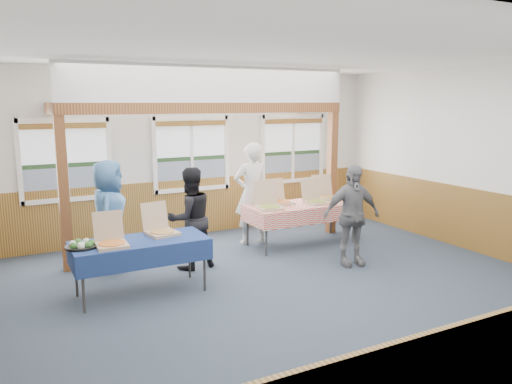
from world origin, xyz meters
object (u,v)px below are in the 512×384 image
(table_right, at_px, (302,207))
(woman_black, at_px, (190,218))
(table_left, at_px, (140,244))
(woman_white, at_px, (252,194))
(man_blue, at_px, (109,215))
(person_grey, at_px, (352,215))

(table_right, bearing_deg, woman_black, -154.01)
(table_left, distance_m, table_right, 3.42)
(woman_white, xyz_separation_m, woman_black, (-1.50, -0.80, -0.14))
(man_blue, bearing_deg, person_grey, -94.55)
(table_right, height_order, woman_black, woman_black)
(table_right, bearing_deg, person_grey, -69.78)
(table_left, relative_size, man_blue, 1.10)
(man_blue, height_order, person_grey, man_blue)
(table_right, distance_m, person_grey, 1.38)
(table_left, bearing_deg, person_grey, -16.22)
(man_blue, bearing_deg, woman_black, -95.46)
(table_right, distance_m, woman_black, 2.30)
(woman_white, distance_m, man_blue, 2.64)
(table_left, height_order, table_right, same)
(table_right, bearing_deg, man_blue, -165.68)
(woman_black, bearing_deg, man_blue, -31.77)
(table_left, bearing_deg, woman_black, 25.54)
(person_grey, bearing_deg, woman_white, 125.90)
(table_left, xyz_separation_m, person_grey, (3.31, -0.33, 0.11))
(man_blue, distance_m, person_grey, 3.80)
(woman_white, bearing_deg, table_left, 37.83)
(table_left, bearing_deg, woman_white, 20.94)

